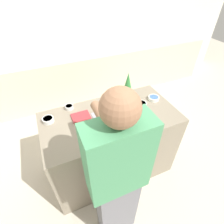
# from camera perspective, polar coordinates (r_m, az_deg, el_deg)

# --- Properties ---
(ground_plane) EXTENTS (12.00, 12.00, 0.00)m
(ground_plane) POSITION_cam_1_polar(r_m,az_deg,el_deg) (2.66, -0.34, -17.19)
(ground_plane) COLOR beige
(wall_back) EXTENTS (8.00, 0.05, 2.60)m
(wall_back) POSITION_cam_1_polar(r_m,az_deg,el_deg) (3.74, -15.46, 24.34)
(wall_back) COLOR white
(wall_back) RESTS_ON ground_plane
(back_cabinet_block) EXTENTS (6.00, 0.60, 0.93)m
(back_cabinet_block) POSITION_cam_1_polar(r_m,az_deg,el_deg) (3.74, -12.24, 10.90)
(back_cabinet_block) COLOR beige
(back_cabinet_block) RESTS_ON ground_plane
(kitchen_island) EXTENTS (1.51, 0.78, 0.96)m
(kitchen_island) POSITION_cam_1_polar(r_m,az_deg,el_deg) (2.27, -0.39, -10.61)
(kitchen_island) COLOR gray
(kitchen_island) RESTS_ON ground_plane
(baking_tray) EXTENTS (0.44, 0.33, 0.01)m
(baking_tray) POSITION_cam_1_polar(r_m,az_deg,el_deg) (1.90, 0.88, -1.79)
(baking_tray) COLOR #9E9EA8
(baking_tray) RESTS_ON kitchen_island
(gingerbread_house) EXTENTS (0.16, 0.18, 0.23)m
(gingerbread_house) POSITION_cam_1_polar(r_m,az_deg,el_deg) (1.84, 0.91, 0.45)
(gingerbread_house) COLOR brown
(gingerbread_house) RESTS_ON baking_tray
(decorative_tree) EXTENTS (0.16, 0.16, 0.37)m
(decorative_tree) POSITION_cam_1_polar(r_m,az_deg,el_deg) (2.07, 5.14, 8.10)
(decorative_tree) COLOR #33843D
(decorative_tree) RESTS_ON kitchen_island
(candy_bowl_front_corner) EXTENTS (0.09, 0.09, 0.04)m
(candy_bowl_front_corner) POSITION_cam_1_polar(r_m,az_deg,el_deg) (2.07, -13.81, 1.58)
(candy_bowl_front_corner) COLOR white
(candy_bowl_front_corner) RESTS_ON kitchen_island
(candy_bowl_far_right) EXTENTS (0.13, 0.13, 0.04)m
(candy_bowl_far_right) POSITION_cam_1_polar(r_m,az_deg,el_deg) (2.22, 13.46, 4.46)
(candy_bowl_far_right) COLOR white
(candy_bowl_far_right) RESTS_ON kitchen_island
(candy_bowl_beside_tree) EXTENTS (0.12, 0.12, 0.05)m
(candy_bowl_beside_tree) POSITION_cam_1_polar(r_m,az_deg,el_deg) (1.96, -20.14, -2.38)
(candy_bowl_beside_tree) COLOR silver
(candy_bowl_beside_tree) RESTS_ON kitchen_island
(candy_bowl_near_tray_right) EXTENTS (0.13, 0.13, 0.05)m
(candy_bowl_near_tray_right) POSITION_cam_1_polar(r_m,az_deg,el_deg) (2.08, 9.55, 2.50)
(candy_bowl_near_tray_right) COLOR silver
(candy_bowl_near_tray_right) RESTS_ON kitchen_island
(candy_bowl_behind_tray) EXTENTS (0.11, 0.11, 0.05)m
(candy_bowl_behind_tray) POSITION_cam_1_polar(r_m,az_deg,el_deg) (2.12, -0.38, 4.08)
(candy_bowl_behind_tray) COLOR silver
(candy_bowl_behind_tray) RESTS_ON kitchen_island
(cookbook) EXTENTS (0.20, 0.15, 0.02)m
(cookbook) POSITION_cam_1_polar(r_m,az_deg,el_deg) (1.94, -10.13, -1.46)
(cookbook) COLOR #B23338
(cookbook) RESTS_ON kitchen_island
(person) EXTENTS (0.47, 0.58, 1.78)m
(person) POSITION_cam_1_polar(r_m,az_deg,el_deg) (1.50, 1.68, -21.25)
(person) COLOR slate
(person) RESTS_ON ground_plane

